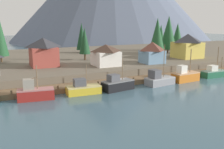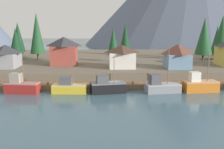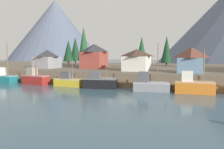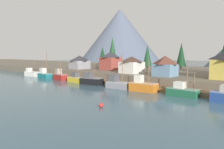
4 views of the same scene
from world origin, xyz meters
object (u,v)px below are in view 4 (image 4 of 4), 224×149
(fishing_boat_teal, at_px, (45,74))
(fishing_boat_green, at_px, (182,91))
(fishing_boat_red, at_px, (60,76))
(conifer_far_right, at_px, (111,53))
(conifer_near_left, at_px, (181,55))
(conifer_near_right, at_px, (113,50))
(house_white, at_px, (132,65))
(fishing_boat_white, at_px, (32,73))
(conifer_mid_right, at_px, (147,56))
(fishing_boat_orange, at_px, (143,86))
(house_grey, at_px, (80,62))
(channel_buoy, at_px, (101,105))
(fishing_boat_yellow, at_px, (77,79))
(fishing_boat_black, at_px, (91,80))
(fishing_boat_grey, at_px, (118,84))
(house_blue, at_px, (165,66))
(house_red, at_px, (111,60))
(conifer_back_left, at_px, (103,55))

(fishing_boat_teal, distance_m, fishing_boat_green, 50.97)
(fishing_boat_red, relative_size, conifer_far_right, 0.59)
(conifer_near_left, bearing_deg, conifer_near_right, -157.18)
(conifer_far_right, bearing_deg, conifer_near_left, 5.64)
(house_white, bearing_deg, fishing_boat_white, -160.23)
(fishing_boat_teal, bearing_deg, conifer_mid_right, 45.21)
(fishing_boat_white, distance_m, house_white, 39.98)
(fishing_boat_white, bearing_deg, fishing_boat_orange, -7.01)
(fishing_boat_white, distance_m, fishing_boat_teal, 9.10)
(house_grey, xyz_separation_m, channel_buoy, (43.89, -31.87, -4.85))
(conifer_near_left, height_order, conifer_far_right, conifer_far_right)
(fishing_boat_orange, distance_m, house_grey, 42.97)
(fishing_boat_red, distance_m, channel_buoy, 40.21)
(fishing_boat_yellow, xyz_separation_m, house_white, (10.55, 13.35, 4.16))
(fishing_boat_orange, bearing_deg, channel_buoy, -82.55)
(fishing_boat_black, relative_size, conifer_near_left, 0.64)
(channel_buoy, bearing_deg, fishing_boat_black, 140.82)
(fishing_boat_white, xyz_separation_m, fishing_boat_yellow, (26.88, 0.10, -0.08))
(fishing_boat_red, bearing_deg, fishing_boat_yellow, 7.73)
(fishing_boat_red, xyz_separation_m, fishing_boat_orange, (32.59, -0.11, -0.03))
(fishing_boat_yellow, bearing_deg, fishing_boat_black, 0.32)
(channel_buoy, bearing_deg, fishing_boat_yellow, 148.04)
(conifer_near_right, bearing_deg, channel_buoy, -49.59)
(conifer_far_right, bearing_deg, fishing_boat_black, -54.43)
(fishing_boat_white, xyz_separation_m, conifer_far_right, (6.63, 37.74, 7.48))
(fishing_boat_grey, relative_size, house_blue, 1.50)
(fishing_boat_red, distance_m, conifer_far_right, 40.04)
(house_red, bearing_deg, conifer_near_left, 52.20)
(fishing_boat_orange, bearing_deg, house_red, 140.51)
(fishing_boat_orange, distance_m, house_white, 19.39)
(fishing_boat_yellow, xyz_separation_m, fishing_boat_orange, (23.97, -0.09, 0.24))
(fishing_boat_orange, height_order, house_grey, house_grey)
(fishing_boat_teal, relative_size, fishing_boat_yellow, 1.42)
(house_red, distance_m, channel_buoy, 47.99)
(fishing_boat_red, relative_size, house_white, 0.97)
(fishing_boat_black, distance_m, conifer_near_right, 37.04)
(fishing_boat_green, bearing_deg, fishing_boat_teal, -179.22)
(channel_buoy, bearing_deg, house_white, 119.22)
(channel_buoy, bearing_deg, house_blue, 99.14)
(fishing_boat_orange, bearing_deg, fishing_boat_green, -1.86)
(house_blue, bearing_deg, fishing_boat_white, -166.69)
(fishing_boat_white, relative_size, conifer_back_left, 0.74)
(fishing_boat_black, relative_size, channel_buoy, 9.45)
(fishing_boat_green, xyz_separation_m, conifer_near_right, (-45.70, 29.57, 8.87))
(channel_buoy, bearing_deg, fishing_boat_green, 72.65)
(conifer_far_right, bearing_deg, conifer_near_right, -44.87)
(fishing_boat_teal, distance_m, conifer_mid_right, 36.84)
(fishing_boat_orange, bearing_deg, conifer_near_left, 99.20)
(fishing_boat_teal, bearing_deg, fishing_boat_grey, 2.35)
(fishing_boat_green, bearing_deg, fishing_boat_black, -178.02)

